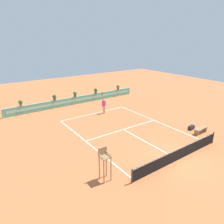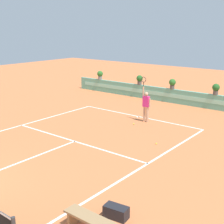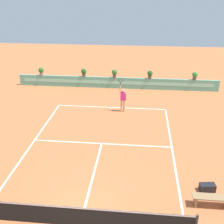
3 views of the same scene
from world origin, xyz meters
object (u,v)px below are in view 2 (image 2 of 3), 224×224
(tennis_player, at_px, (146,104))
(potted_plant_centre, at_px, (172,83))
(gear_bag, at_px, (116,212))
(potted_plant_far_left, at_px, (100,75))
(tennis_ball_near_baseline, at_px, (134,124))
(tennis_ball_mid_court, at_px, (156,144))
(potted_plant_right, at_px, (216,88))
(potted_plant_left, at_px, (140,79))
(bench_courtside, at_px, (91,222))

(tennis_player, relative_size, potted_plant_centre, 3.57)
(gear_bag, bearing_deg, potted_plant_far_left, 131.90)
(gear_bag, bearing_deg, potted_plant_centre, 112.13)
(potted_plant_far_left, relative_size, potted_plant_centre, 1.00)
(tennis_ball_near_baseline, height_order, tennis_ball_mid_court, same)
(potted_plant_centre, bearing_deg, potted_plant_right, 0.00)
(potted_plant_left, bearing_deg, potted_plant_centre, 0.00)
(bench_courtside, bearing_deg, potted_plant_right, 99.16)
(potted_plant_far_left, bearing_deg, tennis_ball_mid_court, -37.86)
(tennis_ball_mid_court, xyz_separation_m, potted_plant_right, (-0.31, 7.91, 1.38))
(bench_courtside, height_order, tennis_ball_mid_court, bench_courtside)
(gear_bag, xyz_separation_m, potted_plant_far_left, (-12.30, 13.70, 1.23))
(potted_plant_left, height_order, potted_plant_centre, same)
(potted_plant_far_left, bearing_deg, gear_bag, -48.10)
(tennis_ball_near_baseline, distance_m, potted_plant_left, 7.18)
(gear_bag, relative_size, tennis_player, 0.27)
(potted_plant_far_left, bearing_deg, potted_plant_left, 0.00)
(tennis_player, distance_m, tennis_ball_near_baseline, 1.35)
(gear_bag, xyz_separation_m, tennis_ball_mid_court, (-2.12, 5.79, -0.15))
(tennis_player, bearing_deg, tennis_ball_near_baseline, -104.11)
(potted_plant_left, relative_size, potted_plant_right, 1.00)
(potted_plant_right, bearing_deg, tennis_ball_near_baseline, -110.54)
(gear_bag, height_order, tennis_ball_near_baseline, gear_bag)
(tennis_ball_mid_court, bearing_deg, bench_courtside, -73.12)
(tennis_ball_near_baseline, bearing_deg, potted_plant_far_left, 141.62)
(potted_plant_far_left, relative_size, potted_plant_right, 1.00)
(tennis_player, xyz_separation_m, potted_plant_centre, (-1.10, 5.16, 0.36))
(potted_plant_left, bearing_deg, gear_bag, -58.65)
(potted_plant_right, bearing_deg, potted_plant_left, 180.00)
(bench_courtside, distance_m, tennis_ball_mid_court, 7.12)
(tennis_ball_near_baseline, distance_m, potted_plant_centre, 6.24)
(potted_plant_centre, distance_m, potted_plant_right, 3.14)
(potted_plant_left, xyz_separation_m, potted_plant_centre, (2.78, 0.00, 0.00))
(tennis_ball_mid_court, height_order, potted_plant_left, potted_plant_left)
(tennis_ball_near_baseline, bearing_deg, tennis_player, 75.89)
(potted_plant_centre, bearing_deg, tennis_ball_near_baseline, -81.65)
(tennis_player, height_order, tennis_ball_near_baseline, tennis_player)
(potted_plant_far_left, bearing_deg, potted_plant_right, 0.00)
(tennis_ball_mid_court, bearing_deg, tennis_ball_near_baseline, 143.71)
(bench_courtside, distance_m, gear_bag, 1.03)
(bench_courtside, height_order, tennis_player, tennis_player)
(potted_plant_far_left, height_order, potted_plant_centre, same)
(tennis_ball_mid_court, bearing_deg, potted_plant_far_left, 142.14)
(tennis_ball_mid_court, bearing_deg, potted_plant_right, 92.23)
(bench_courtside, bearing_deg, potted_plant_centre, 110.55)
(gear_bag, bearing_deg, tennis_ball_mid_court, 110.11)
(tennis_player, distance_m, potted_plant_left, 6.46)
(potted_plant_left, height_order, potted_plant_right, same)
(tennis_ball_near_baseline, height_order, potted_plant_centre, potted_plant_centre)
(tennis_player, bearing_deg, potted_plant_right, 68.42)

